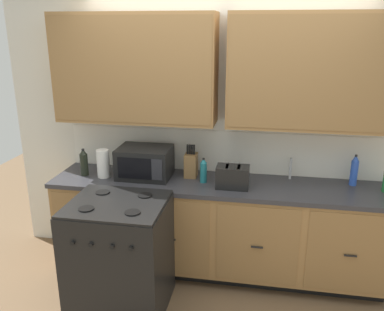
# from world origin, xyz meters

# --- Properties ---
(ground_plane) EXTENTS (8.00, 8.00, 0.00)m
(ground_plane) POSITION_xyz_m (0.00, 0.00, 0.00)
(ground_plane) COLOR brown
(wall_unit) EXTENTS (4.19, 0.40, 2.54)m
(wall_unit) POSITION_xyz_m (0.00, 0.50, 1.66)
(wall_unit) COLOR silver
(wall_unit) RESTS_ON ground_plane
(counter_run) EXTENTS (3.02, 0.64, 0.91)m
(counter_run) POSITION_xyz_m (0.00, 0.30, 0.47)
(counter_run) COLOR black
(counter_run) RESTS_ON ground_plane
(stove_range) EXTENTS (0.76, 0.68, 0.95)m
(stove_range) POSITION_xyz_m (-0.72, -0.33, 0.47)
(stove_range) COLOR black
(stove_range) RESTS_ON ground_plane
(microwave) EXTENTS (0.48, 0.37, 0.28)m
(microwave) POSITION_xyz_m (-0.68, 0.33, 1.05)
(microwave) COLOR black
(microwave) RESTS_ON counter_run
(toaster) EXTENTS (0.28, 0.18, 0.19)m
(toaster) POSITION_xyz_m (0.13, 0.21, 1.01)
(toaster) COLOR black
(toaster) RESTS_ON counter_run
(knife_block) EXTENTS (0.11, 0.14, 0.31)m
(knife_block) POSITION_xyz_m (-0.27, 0.41, 1.03)
(knife_block) COLOR olive
(knife_block) RESTS_ON counter_run
(sink_faucet) EXTENTS (0.02, 0.02, 0.20)m
(sink_faucet) POSITION_xyz_m (0.63, 0.51, 1.01)
(sink_faucet) COLOR #B2B5BA
(sink_faucet) RESTS_ON counter_run
(paper_towel_roll) EXTENTS (0.12, 0.12, 0.26)m
(paper_towel_roll) POSITION_xyz_m (-1.06, 0.26, 1.04)
(paper_towel_roll) COLOR white
(paper_towel_roll) RESTS_ON counter_run
(bottle_blue) EXTENTS (0.06, 0.06, 0.28)m
(bottle_blue) POSITION_xyz_m (1.17, 0.46, 1.05)
(bottle_blue) COLOR blue
(bottle_blue) RESTS_ON counter_run
(bottle_dark) EXTENTS (0.07, 0.07, 0.26)m
(bottle_dark) POSITION_xyz_m (-1.25, 0.27, 1.04)
(bottle_dark) COLOR black
(bottle_dark) RESTS_ON counter_run
(bottle_teal) EXTENTS (0.06, 0.06, 0.23)m
(bottle_teal) POSITION_xyz_m (-0.13, 0.29, 1.02)
(bottle_teal) COLOR #1E707A
(bottle_teal) RESTS_ON counter_run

